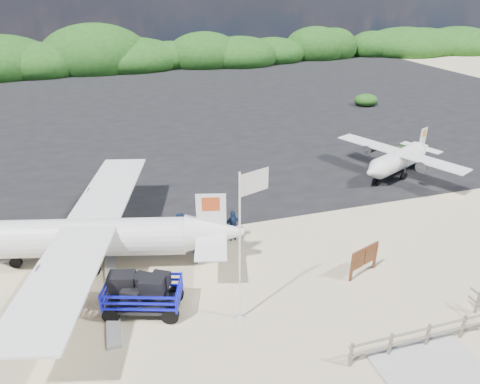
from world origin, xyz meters
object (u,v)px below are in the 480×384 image
object	(u,v)px
crew_b	(180,232)
crew_c	(233,226)
aircraft_large	(278,124)
signboard	(362,274)
baggage_cart	(145,311)
aircraft_small	(29,102)
crew_a	(199,246)
flagpole	(240,318)

from	to	relation	value
crew_b	crew_c	xyz separation A→B (m)	(2.66, 0.15, -0.18)
crew_c	crew_b	bearing A→B (deg)	1.35
crew_b	aircraft_large	bearing A→B (deg)	-129.27
signboard	aircraft_large	bearing A→B (deg)	58.62
baggage_cart	crew_b	size ratio (longest dim) A/B	1.58
aircraft_small	crew_a	bearing A→B (deg)	84.70
crew_a	crew_c	xyz separation A→B (m)	(2.01, 1.44, -0.09)
crew_b	aircraft_small	xyz separation A→B (m)	(-10.98, 33.34, -0.99)
baggage_cart	aircraft_large	xyz separation A→B (m)	(14.09, 21.87, 0.00)
baggage_cart	aircraft_small	xyz separation A→B (m)	(-8.91, 37.20, 0.00)
signboard	flagpole	bearing A→B (deg)	171.00
baggage_cart	crew_a	size ratio (longest dim) A/B	1.74
baggage_cart	signboard	xyz separation A→B (m)	(9.38, -0.38, 0.00)
baggage_cart	crew_c	distance (m)	6.25
baggage_cart	signboard	bearing A→B (deg)	15.72
flagpole	crew_c	world-z (taller)	flagpole
baggage_cart	crew_c	bearing A→B (deg)	58.23
crew_a	signboard	bearing A→B (deg)	151.43
crew_a	crew_c	world-z (taller)	crew_a
crew_b	baggage_cart	bearing A→B (deg)	56.20
crew_b	aircraft_small	size ratio (longest dim) A/B	0.27
aircraft_large	aircraft_small	distance (m)	27.63
signboard	crew_b	xyz separation A→B (m)	(-7.31, 4.23, 0.99)
flagpole	signboard	size ratio (longest dim) A/B	3.44
crew_b	crew_a	bearing A→B (deg)	111.30
crew_c	aircraft_large	xyz separation A→B (m)	(9.35, 17.86, -0.81)
signboard	aircraft_large	xyz separation A→B (m)	(4.71, 22.24, 0.00)
flagpole	aircraft_small	size ratio (longest dim) A/B	0.83
baggage_cart	flagpole	bearing A→B (deg)	-5.23
baggage_cart	crew_c	world-z (taller)	crew_c
crew_b	signboard	bearing A→B (deg)	144.37
crew_b	aircraft_large	size ratio (longest dim) A/B	0.13
flagpole	crew_c	xyz separation A→B (m)	(1.31, 5.48, 0.81)
signboard	aircraft_large	distance (m)	22.74
crew_a	aircraft_large	size ratio (longest dim) A/B	0.12
baggage_cart	aircraft_large	size ratio (longest dim) A/B	0.21
baggage_cart	crew_a	world-z (taller)	crew_a
aircraft_small	aircraft_large	bearing A→B (deg)	122.45
crew_a	aircraft_small	xyz separation A→B (m)	(-11.63, 34.63, -0.90)
crew_a	aircraft_small	bearing A→B (deg)	-76.17
signboard	crew_c	distance (m)	6.44
crew_a	aircraft_large	world-z (taller)	aircraft_large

